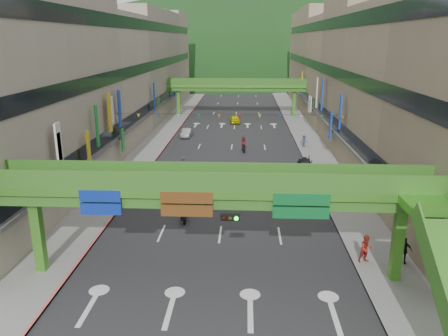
% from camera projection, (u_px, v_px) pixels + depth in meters
% --- Properties ---
extents(road_slab, '(18.00, 140.00, 0.02)m').
position_uv_depth(road_slab, '(234.00, 132.00, 69.47)').
color(road_slab, '#28282B').
rests_on(road_slab, ground).
extents(sidewalk_left, '(4.00, 140.00, 0.15)m').
position_uv_depth(sidewalk_left, '(165.00, 131.00, 69.96)').
color(sidewalk_left, gray).
rests_on(sidewalk_left, ground).
extents(sidewalk_right, '(4.00, 140.00, 0.15)m').
position_uv_depth(sidewalk_right, '(303.00, 132.00, 68.93)').
color(sidewalk_right, gray).
rests_on(sidewalk_right, ground).
extents(curb_left, '(0.20, 140.00, 0.18)m').
position_uv_depth(curb_left, '(177.00, 131.00, 69.87)').
color(curb_left, '#CC5959').
rests_on(curb_left, ground).
extents(curb_right, '(0.20, 140.00, 0.18)m').
position_uv_depth(curb_right, '(291.00, 132.00, 69.02)').
color(curb_right, gray).
rests_on(curb_right, ground).
extents(building_row_left, '(12.80, 95.00, 19.00)m').
position_uv_depth(building_row_left, '(112.00, 71.00, 67.67)').
color(building_row_left, '#9E937F').
rests_on(building_row_left, ground).
extents(building_row_right, '(12.80, 95.00, 19.00)m').
position_uv_depth(building_row_right, '(359.00, 72.00, 65.90)').
color(building_row_right, gray).
rests_on(building_row_right, ground).
extents(overpass_near, '(28.00, 12.27, 7.10)m').
position_uv_depth(overpass_near, '(229.00, 202.00, 25.22)').
color(overpass_near, '#4C9E2D').
rests_on(overpass_near, ground).
extents(overpass_far, '(28.00, 2.20, 7.10)m').
position_uv_depth(overpass_far, '(236.00, 88.00, 82.30)').
color(overpass_far, '#4C9E2D').
rests_on(overpass_far, ground).
extents(hill_left, '(168.00, 140.00, 112.00)m').
position_uv_depth(hill_left, '(204.00, 76.00, 175.51)').
color(hill_left, '#1C4419').
rests_on(hill_left, ground).
extents(hill_right, '(208.00, 176.00, 128.00)m').
position_uv_depth(hill_right, '(298.00, 72.00, 192.79)').
color(hill_right, '#1C4419').
rests_on(hill_right, ground).
extents(bunting_string, '(26.00, 0.36, 0.47)m').
position_uv_depth(bunting_string, '(229.00, 116.00, 48.62)').
color(bunting_string, black).
rests_on(bunting_string, ground).
extents(scooter_rider_near, '(0.71, 1.60, 2.17)m').
position_uv_depth(scooter_rider_near, '(184.00, 210.00, 35.05)').
color(scooter_rider_near, black).
rests_on(scooter_rider_near, ground).
extents(scooter_rider_mid, '(0.93, 1.60, 2.12)m').
position_uv_depth(scooter_rider_mid, '(244.00, 144.00, 56.86)').
color(scooter_rider_mid, black).
rests_on(scooter_rider_mid, ground).
extents(scooter_rider_left, '(0.99, 1.60, 1.99)m').
position_uv_depth(scooter_rider_left, '(186.00, 181.00, 42.41)').
color(scooter_rider_left, gray).
rests_on(scooter_rider_left, ground).
extents(scooter_rider_far, '(0.93, 1.57, 2.02)m').
position_uv_depth(scooter_rider_far, '(183.00, 166.00, 47.31)').
color(scooter_rider_far, maroon).
rests_on(scooter_rider_far, ground).
extents(parked_scooter_row, '(1.60, 9.35, 1.08)m').
position_uv_depth(parked_scooter_row, '(309.00, 171.00, 47.18)').
color(parked_scooter_row, black).
rests_on(parked_scooter_row, ground).
extents(car_silver, '(1.51, 3.90, 1.27)m').
position_uv_depth(car_silver, '(187.00, 133.00, 65.86)').
color(car_silver, '#AEB0B7').
rests_on(car_silver, ground).
extents(car_yellow, '(2.15, 4.26, 1.39)m').
position_uv_depth(car_yellow, '(235.00, 119.00, 76.71)').
color(car_yellow, '#D6D200').
rests_on(car_yellow, ground).
extents(pedestrian_red, '(1.07, 0.93, 1.88)m').
position_uv_depth(pedestrian_red, '(366.00, 251.00, 28.52)').
color(pedestrian_red, maroon).
rests_on(pedestrian_red, ground).
extents(pedestrian_dark, '(1.11, 0.59, 1.80)m').
position_uv_depth(pedestrian_dark, '(403.00, 252.00, 28.42)').
color(pedestrian_dark, black).
rests_on(pedestrian_dark, ground).
extents(pedestrian_blue, '(0.82, 0.60, 1.61)m').
position_uv_depth(pedestrian_blue, '(304.00, 142.00, 59.21)').
color(pedestrian_blue, navy).
rests_on(pedestrian_blue, ground).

